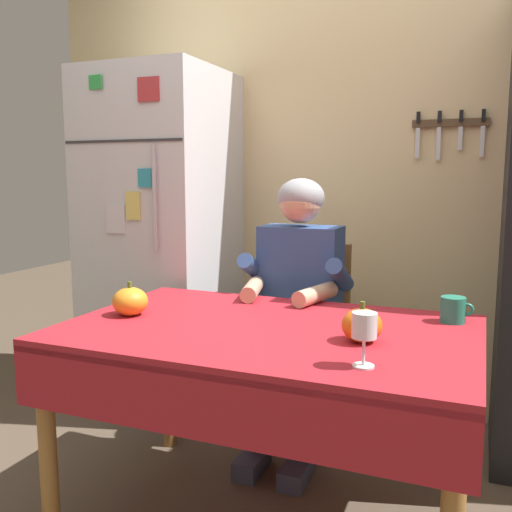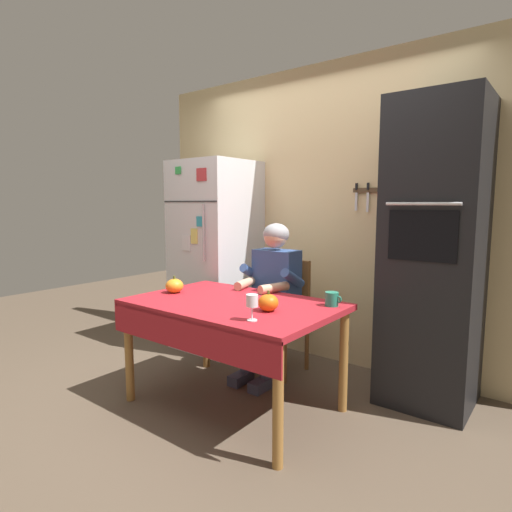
{
  "view_description": "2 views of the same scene",
  "coord_description": "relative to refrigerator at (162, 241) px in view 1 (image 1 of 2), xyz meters",
  "views": [
    {
      "loc": [
        0.67,
        -1.66,
        1.26
      ],
      "look_at": [
        -0.11,
        0.26,
        0.96
      ],
      "focal_mm": 39.28,
      "sensor_mm": 36.0,
      "label": 1
    },
    {
      "loc": [
        1.81,
        -2.01,
        1.4
      ],
      "look_at": [
        0.04,
        0.3,
        1.04
      ],
      "focal_mm": 29.32,
      "sensor_mm": 36.0,
      "label": 2
    }
  ],
  "objects": [
    {
      "name": "back_wall_assembly",
      "position": [
        1.0,
        0.39,
        0.4
      ],
      "size": [
        3.7,
        0.13,
        2.6
      ],
      "color": "#D1B784",
      "rests_on": "ground"
    },
    {
      "name": "refrigerator",
      "position": [
        0.0,
        0.0,
        0.0
      ],
      "size": [
        0.68,
        0.71,
        1.8
      ],
      "color": "silver",
      "rests_on": "ground"
    },
    {
      "name": "dining_table",
      "position": [
        0.95,
        -0.88,
        -0.24
      ],
      "size": [
        1.4,
        0.9,
        0.74
      ],
      "color": "#9E6B33",
      "rests_on": "ground"
    },
    {
      "name": "chair_behind_person",
      "position": [
        0.86,
        -0.09,
        -0.39
      ],
      "size": [
        0.4,
        0.4,
        0.93
      ],
      "color": "brown",
      "rests_on": "ground"
    },
    {
      "name": "seated_person",
      "position": [
        0.86,
        -0.28,
        -0.16
      ],
      "size": [
        0.47,
        0.55,
        1.25
      ],
      "color": "#38384C",
      "rests_on": "ground"
    },
    {
      "name": "coffee_mug",
      "position": [
        1.54,
        -0.56,
        -0.11
      ],
      "size": [
        0.11,
        0.09,
        0.09
      ],
      "color": "#237F66",
      "rests_on": "dining_table"
    },
    {
      "name": "wine_glass",
      "position": [
        1.34,
        -1.15,
        -0.05
      ],
      "size": [
        0.07,
        0.07,
        0.15
      ],
      "color": "white",
      "rests_on": "dining_table"
    },
    {
      "name": "pumpkin_large",
      "position": [
        1.29,
        -0.92,
        -0.11
      ],
      "size": [
        0.13,
        0.13,
        0.13
      ],
      "color": "orange",
      "rests_on": "dining_table"
    },
    {
      "name": "pumpkin_medium",
      "position": [
        0.42,
        -0.91,
        -0.11
      ],
      "size": [
        0.13,
        0.13,
        0.13
      ],
      "color": "orange",
      "rests_on": "dining_table"
    }
  ]
}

